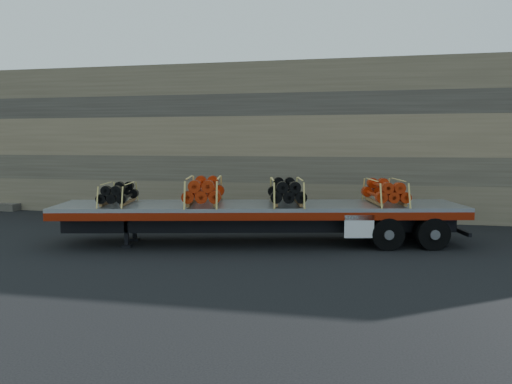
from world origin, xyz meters
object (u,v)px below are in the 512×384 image
trailer (259,224)px  bundle_midrear (286,192)px  bundle_midfront (204,191)px  bundle_front (118,194)px  bundle_rear (385,192)px

trailer → bundle_midrear: bearing=-0.0°
bundle_midfront → bundle_front: bearing=-180.0°
trailer → bundle_rear: size_ratio=6.13×
trailer → bundle_rear: 4.39m
bundle_front → bundle_midfront: (2.82, 0.67, 0.09)m
bundle_front → bundle_midrear: size_ratio=0.83×
bundle_midrear → bundle_rear: size_ratio=1.04×
bundle_midrear → bundle_rear: bundle_midrear is taller
bundle_midfront → bundle_midrear: 2.76m
trailer → bundle_midrear: (0.88, 0.21, 1.08)m
bundle_midfront → trailer: bearing=0.0°
bundle_front → bundle_rear: 9.01m
bundle_front → bundle_rear: size_ratio=0.86×
bundle_midrear → trailer: bearing=180.0°
bundle_midrear → bundle_front: bearing=-180.0°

